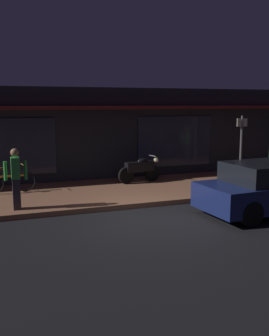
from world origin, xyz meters
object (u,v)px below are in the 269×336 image
Objects in this scene: motorcycle at (140,169)px; person_photographer at (16,178)px; bicycle_parked at (10,182)px; sign_post at (241,143)px.

person_photographer is at bearing -152.58° from motorcycle.
person_photographer is at bearing -87.99° from bicycle_parked.
motorcycle is 3.99m from sign_post.
sign_post reaches higher than person_photographer.
motorcycle is 1.02× the size of person_photographer.
bicycle_parked is (-4.59, -0.20, -0.14)m from motorcycle.
motorcycle is 5.10m from person_photographer.
sign_post is (8.35, 1.66, 0.48)m from person_photographer.
person_photographer reaches higher than bicycle_parked.
bicycle_parked is 0.99× the size of person_photographer.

